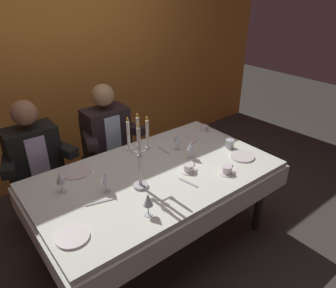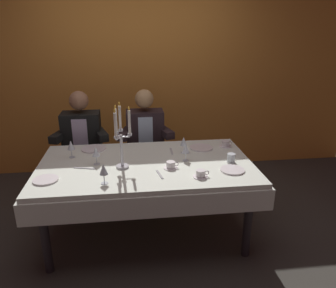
% 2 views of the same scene
% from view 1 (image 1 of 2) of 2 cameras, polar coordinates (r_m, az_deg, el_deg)
% --- Properties ---
extents(ground_plane, '(12.00, 12.00, 0.00)m').
position_cam_1_polar(ground_plane, '(2.96, -1.86, -17.28)').
color(ground_plane, '#3A3731').
extents(back_wall, '(6.00, 0.12, 2.70)m').
position_cam_1_polar(back_wall, '(3.66, -18.52, 14.50)').
color(back_wall, orange).
rests_on(back_wall, ground_plane).
extents(dining_table, '(1.94, 1.14, 0.74)m').
position_cam_1_polar(dining_table, '(2.56, -2.07, -7.36)').
color(dining_table, white).
rests_on(dining_table, ground_plane).
extents(candelabra, '(0.15, 0.17, 0.58)m').
position_cam_1_polar(candelabra, '(2.20, -5.22, -2.18)').
color(candelabra, silver).
rests_on(candelabra, dining_table).
extents(dinner_plate_0, '(0.21, 0.21, 0.01)m').
position_cam_1_polar(dinner_plate_0, '(2.77, 13.25, -2.19)').
color(dinner_plate_0, white).
rests_on(dinner_plate_0, dining_table).
extents(dinner_plate_1, '(0.20, 0.20, 0.01)m').
position_cam_1_polar(dinner_plate_1, '(2.01, -16.84, -15.77)').
color(dinner_plate_1, white).
rests_on(dinner_plate_1, dining_table).
extents(dinner_plate_2, '(0.24, 0.24, 0.01)m').
position_cam_1_polar(dinner_plate_2, '(2.60, -16.30, -4.77)').
color(dinner_plate_2, white).
rests_on(dinner_plate_2, dining_table).
extents(dinner_plate_3, '(0.23, 0.23, 0.01)m').
position_cam_1_polar(dinner_plate_3, '(3.01, 3.28, 1.03)').
color(dinner_plate_3, white).
rests_on(dinner_plate_3, dining_table).
extents(wine_glass_0, '(0.07, 0.07, 0.16)m').
position_cam_1_polar(wine_glass_0, '(2.34, -18.84, -5.87)').
color(wine_glass_0, silver).
rests_on(wine_glass_0, dining_table).
extents(wine_glass_1, '(0.07, 0.07, 0.16)m').
position_cam_1_polar(wine_glass_1, '(2.78, 1.71, 1.14)').
color(wine_glass_1, silver).
rests_on(wine_glass_1, dining_table).
extents(wine_glass_2, '(0.07, 0.07, 0.16)m').
position_cam_1_polar(wine_glass_2, '(2.26, -11.31, -6.09)').
color(wine_glass_2, silver).
rests_on(wine_glass_2, dining_table).
extents(wine_glass_3, '(0.07, 0.07, 0.16)m').
position_cam_1_polar(wine_glass_3, '(2.02, -3.64, -10.09)').
color(wine_glass_3, silver).
rests_on(wine_glass_3, dining_table).
extents(wine_glass_4, '(0.07, 0.07, 0.16)m').
position_cam_1_polar(wine_glass_4, '(2.64, 4.23, -0.36)').
color(wine_glass_4, silver).
rests_on(wine_glass_4, dining_table).
extents(water_tumbler_0, '(0.07, 0.07, 0.08)m').
position_cam_1_polar(water_tumbler_0, '(2.89, 11.08, 0.04)').
color(water_tumbler_0, silver).
rests_on(water_tumbler_0, dining_table).
extents(coffee_cup_0, '(0.13, 0.12, 0.06)m').
position_cam_1_polar(coffee_cup_0, '(2.50, 3.75, -4.43)').
color(coffee_cup_0, white).
rests_on(coffee_cup_0, dining_table).
extents(coffee_cup_1, '(0.13, 0.12, 0.06)m').
position_cam_1_polar(coffee_cup_1, '(2.52, 10.61, -4.66)').
color(coffee_cup_1, white).
rests_on(coffee_cup_1, dining_table).
extents(coffee_cup_2, '(0.13, 0.12, 0.06)m').
position_cam_1_polar(coffee_cup_2, '(3.18, 6.46, 2.76)').
color(coffee_cup_2, white).
rests_on(coffee_cup_2, dining_table).
extents(spoon_0, '(0.02, 0.17, 0.01)m').
position_cam_1_polar(spoon_0, '(2.80, -0.77, -1.15)').
color(spoon_0, '#B7B7BC').
rests_on(spoon_0, dining_table).
extents(knife_1, '(0.19, 0.07, 0.01)m').
position_cam_1_polar(knife_1, '(2.23, -12.30, -10.24)').
color(knife_1, '#B7B7BC').
rests_on(knife_1, dining_table).
extents(fork_2, '(0.05, 0.17, 0.01)m').
position_cam_1_polar(fork_2, '(2.38, 3.70, -6.99)').
color(fork_2, '#B7B7BC').
rests_on(fork_2, dining_table).
extents(seated_diner_0, '(0.63, 0.48, 1.24)m').
position_cam_1_polar(seated_diner_0, '(2.97, -23.14, -1.93)').
color(seated_diner_0, '#272326').
rests_on(seated_diner_0, ground_plane).
extents(seated_diner_1, '(0.63, 0.48, 1.24)m').
position_cam_1_polar(seated_diner_1, '(3.19, -11.06, 1.87)').
color(seated_diner_1, '#272326').
rests_on(seated_diner_1, ground_plane).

